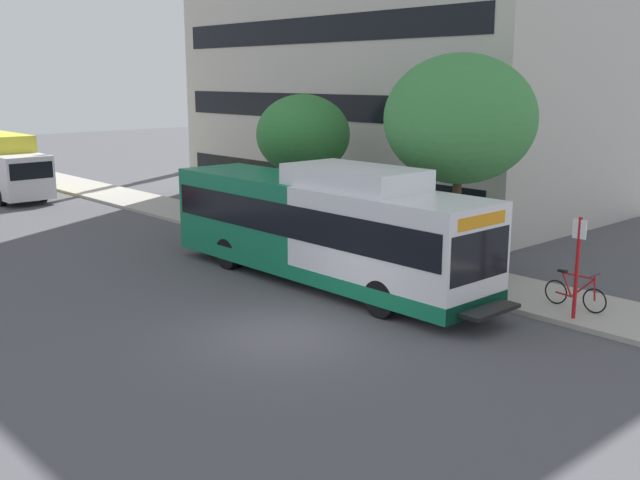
{
  "coord_description": "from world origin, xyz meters",
  "views": [
    {
      "loc": [
        -10.81,
        -13.05,
        6.09
      ],
      "look_at": [
        2.91,
        2.01,
        1.6
      ],
      "focal_mm": 41.47,
      "sensor_mm": 36.0,
      "label": 1
    }
  ],
  "objects_px": {
    "bicycle_parked": "(575,293)",
    "box_truck_background": "(4,165)",
    "bus_stop_sign_pole": "(577,260)",
    "street_tree_mid_block": "(303,135)",
    "transit_bus": "(322,227)",
    "street_tree_near_stop": "(460,119)"
  },
  "relations": [
    {
      "from": "transit_bus",
      "to": "bicycle_parked",
      "type": "relative_size",
      "value": 6.96
    },
    {
      "from": "bus_stop_sign_pole",
      "to": "street_tree_mid_block",
      "type": "distance_m",
      "value": 13.0
    },
    {
      "from": "transit_bus",
      "to": "street_tree_near_stop",
      "type": "bearing_deg",
      "value": -25.63
    },
    {
      "from": "bicycle_parked",
      "to": "street_tree_near_stop",
      "type": "height_order",
      "value": "street_tree_near_stop"
    },
    {
      "from": "bus_stop_sign_pole",
      "to": "street_tree_mid_block",
      "type": "relative_size",
      "value": 0.49
    },
    {
      "from": "transit_bus",
      "to": "bicycle_parked",
      "type": "distance_m",
      "value": 7.41
    },
    {
      "from": "transit_bus",
      "to": "bus_stop_sign_pole",
      "type": "bearing_deg",
      "value": -73.58
    },
    {
      "from": "transit_bus",
      "to": "street_tree_near_stop",
      "type": "relative_size",
      "value": 1.83
    },
    {
      "from": "bicycle_parked",
      "to": "street_tree_near_stop",
      "type": "bearing_deg",
      "value": 76.74
    },
    {
      "from": "transit_bus",
      "to": "box_truck_background",
      "type": "distance_m",
      "value": 22.81
    },
    {
      "from": "bicycle_parked",
      "to": "street_tree_mid_block",
      "type": "xyz_separation_m",
      "value": [
        1.21,
        12.25,
        3.38
      ]
    },
    {
      "from": "bicycle_parked",
      "to": "box_truck_background",
      "type": "bearing_deg",
      "value": 97.9
    },
    {
      "from": "transit_bus",
      "to": "box_truck_background",
      "type": "bearing_deg",
      "value": 93.09
    },
    {
      "from": "bicycle_parked",
      "to": "box_truck_background",
      "type": "relative_size",
      "value": 0.25
    },
    {
      "from": "transit_bus",
      "to": "street_tree_mid_block",
      "type": "distance_m",
      "value": 7.21
    },
    {
      "from": "box_truck_background",
      "to": "street_tree_mid_block",
      "type": "bearing_deg",
      "value": -72.92
    },
    {
      "from": "bus_stop_sign_pole",
      "to": "box_truck_background",
      "type": "height_order",
      "value": "box_truck_background"
    },
    {
      "from": "street_tree_mid_block",
      "to": "street_tree_near_stop",
      "type": "bearing_deg",
      "value": -90.57
    },
    {
      "from": "street_tree_near_stop",
      "to": "box_truck_background",
      "type": "height_order",
      "value": "street_tree_near_stop"
    },
    {
      "from": "street_tree_near_stop",
      "to": "box_truck_background",
      "type": "xyz_separation_m",
      "value": [
        -5.23,
        24.69,
        -3.1
      ]
    },
    {
      "from": "bus_stop_sign_pole",
      "to": "box_truck_background",
      "type": "bearing_deg",
      "value": 96.36
    },
    {
      "from": "bus_stop_sign_pole",
      "to": "street_tree_mid_block",
      "type": "xyz_separation_m",
      "value": [
        1.97,
        12.64,
        2.29
      ]
    }
  ]
}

